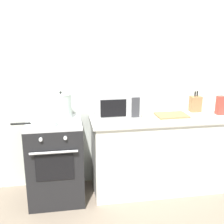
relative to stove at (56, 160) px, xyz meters
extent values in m
cube|color=silver|center=(0.65, 0.37, 0.79)|extent=(4.40, 0.10, 2.50)
cube|color=white|center=(1.25, 0.02, -0.02)|extent=(1.64, 0.56, 0.88)
cube|color=beige|center=(1.25, 0.02, 0.44)|extent=(1.70, 0.60, 0.04)
cube|color=black|center=(0.00, 0.00, -0.01)|extent=(0.60, 0.60, 0.90)
cube|color=#B7B7BC|center=(0.00, 0.00, 0.45)|extent=(0.60, 0.60, 0.02)
cube|color=black|center=(0.00, -0.30, 0.06)|extent=(0.39, 0.01, 0.28)
cylinder|color=silver|center=(0.00, -0.33, 0.24)|extent=(0.48, 0.02, 0.02)
cylinder|color=silver|center=(-0.12, -0.31, 0.38)|extent=(0.04, 0.02, 0.04)
cylinder|color=silver|center=(0.12, -0.31, 0.38)|extent=(0.04, 0.02, 0.04)
cylinder|color=#B7C8BF|center=(0.09, 0.10, 0.60)|extent=(0.23, 0.23, 0.28)
cylinder|color=#B7C8BF|center=(0.09, 0.10, 0.74)|extent=(0.23, 0.23, 0.01)
sphere|color=black|center=(0.09, 0.10, 0.76)|extent=(0.03, 0.03, 0.03)
cylinder|color=#B7C8BF|center=(-0.05, 0.10, 0.69)|extent=(0.05, 0.01, 0.01)
cylinder|color=#B7C8BF|center=(0.22, 0.10, 0.69)|extent=(0.05, 0.01, 0.01)
cylinder|color=#B7C8BF|center=(-0.09, -0.13, 0.48)|extent=(0.27, 0.27, 0.05)
cylinder|color=black|center=(-0.32, -0.13, 0.49)|extent=(0.20, 0.02, 0.02)
cube|color=silver|center=(0.70, 0.08, 0.61)|extent=(0.50, 0.36, 0.30)
cube|color=black|center=(0.64, -0.10, 0.61)|extent=(0.28, 0.01, 0.19)
cube|color=#38383D|center=(0.89, -0.10, 0.61)|extent=(0.09, 0.01, 0.22)
cube|color=#997047|center=(1.34, 0.00, 0.47)|extent=(0.36, 0.26, 0.02)
cube|color=#997047|center=(1.70, 0.14, 0.55)|extent=(0.13, 0.10, 0.19)
cylinder|color=black|center=(1.68, 0.14, 0.68)|extent=(0.02, 0.02, 0.06)
cylinder|color=black|center=(1.71, 0.14, 0.68)|extent=(0.02, 0.02, 0.07)
cube|color=#B73D33|center=(1.93, -0.03, 0.57)|extent=(0.08, 0.08, 0.22)
camera|label=1|loc=(0.14, -3.02, 1.39)|focal=45.83mm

